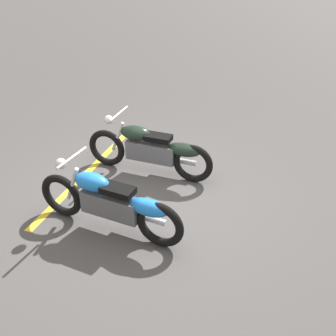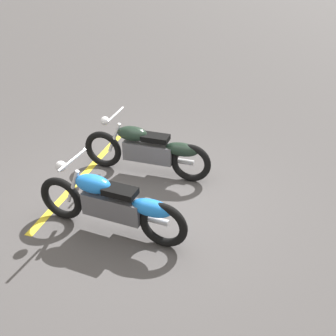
% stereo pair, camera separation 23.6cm
% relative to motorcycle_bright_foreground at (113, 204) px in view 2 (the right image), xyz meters
% --- Properties ---
extents(ground_plane, '(60.00, 60.00, 0.00)m').
position_rel_motorcycle_bright_foreground_xyz_m(ground_plane, '(0.13, 0.79, -0.46)').
color(ground_plane, '#474444').
extents(motorcycle_bright_foreground, '(2.23, 0.62, 1.04)m').
position_rel_motorcycle_bright_foreground_xyz_m(motorcycle_bright_foreground, '(0.00, 0.00, 0.00)').
color(motorcycle_bright_foreground, black).
rests_on(motorcycle_bright_foreground, ground).
extents(motorcycle_dark_foreground, '(2.23, 0.62, 1.04)m').
position_rel_motorcycle_bright_foreground_xyz_m(motorcycle_dark_foreground, '(-0.00, 1.58, 0.00)').
color(motorcycle_dark_foreground, black).
rests_on(motorcycle_dark_foreground, ground).
extents(parking_stripe_near, '(0.21, 3.20, 0.01)m').
position_rel_motorcycle_bright_foreground_xyz_m(parking_stripe_near, '(-1.07, 1.19, -0.46)').
color(parking_stripe_near, yellow).
rests_on(parking_stripe_near, ground).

